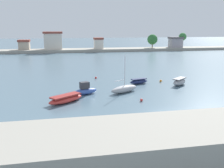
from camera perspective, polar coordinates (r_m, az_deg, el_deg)
ground_plane at (r=27.27m, az=12.95°, el=-7.02°), size 400.00×400.00×0.00m
seawall_embankment at (r=20.12m, az=22.85°, el=-11.22°), size 97.06×6.14×2.45m
moored_boat_0 at (r=31.59m, az=-10.37°, el=-3.32°), size 4.83×4.16×0.95m
moored_boat_1 at (r=34.89m, az=-6.04°, el=-1.37°), size 3.61×2.39×1.77m
moored_boat_2 at (r=35.84m, az=2.75°, el=-1.10°), size 4.70×3.44×5.29m
moored_boat_3 at (r=41.54m, az=6.06°, el=0.59°), size 3.39×1.83×0.85m
moored_boat_4 at (r=41.70m, az=14.94°, el=0.50°), size 3.52×3.22×1.17m
mooring_buoy_0 at (r=45.58m, az=-3.67°, el=1.44°), size 0.37×0.37×0.37m
mooring_buoy_1 at (r=31.80m, az=6.65°, el=-3.59°), size 0.36×0.36×0.36m
mooring_buoy_2 at (r=43.45m, az=10.91°, el=0.69°), size 0.40×0.40×0.40m
distant_shoreline at (r=97.39m, az=-8.46°, el=8.35°), size 131.71×8.33×7.50m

